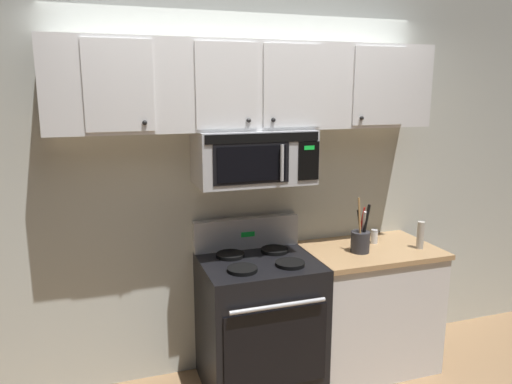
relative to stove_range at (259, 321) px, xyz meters
name	(u,v)px	position (x,y,z in m)	size (l,w,h in m)	color
back_wall	(243,184)	(0.00, 0.37, 0.88)	(5.20, 0.10, 2.70)	silver
stove_range	(259,321)	(0.00, 0.00, 0.00)	(0.76, 0.69, 1.12)	black
over_range_microwave	(254,157)	(0.00, 0.12, 1.11)	(0.76, 0.43, 0.35)	#B7BABF
upper_cabinets	(252,86)	(0.00, 0.15, 1.56)	(2.50, 0.36, 0.55)	silver
counter_segment	(367,306)	(0.84, 0.01, -0.02)	(0.93, 0.65, 0.90)	silver
utensil_crock_charcoal	(361,240)	(0.72, -0.05, 0.52)	(0.13, 0.13, 0.39)	#2D2D33
salt_shaker	(374,237)	(0.92, 0.08, 0.48)	(0.05, 0.05, 0.10)	white
pepper_mill	(420,235)	(1.16, -0.12, 0.53)	(0.05, 0.05, 0.20)	#B7B2A8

